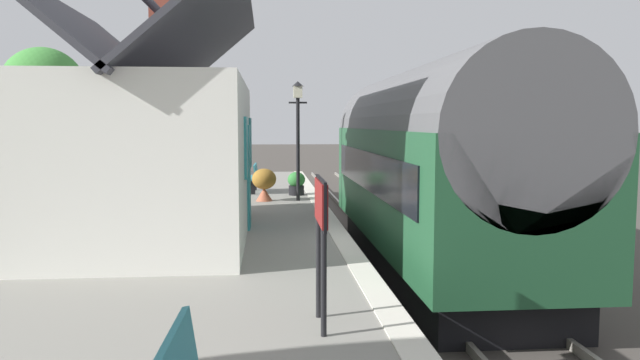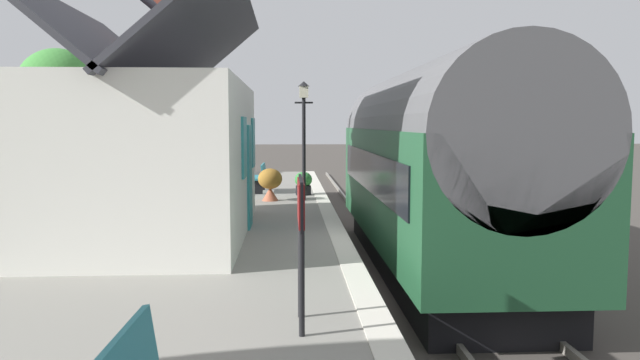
% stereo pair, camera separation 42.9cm
% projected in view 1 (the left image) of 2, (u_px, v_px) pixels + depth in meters
% --- Properties ---
extents(ground_plane, '(160.00, 160.00, 0.00)m').
position_uv_depth(ground_plane, '(408.00, 294.00, 10.98)').
color(ground_plane, '#423D38').
extents(platform, '(32.00, 5.58, 0.99)m').
position_uv_depth(platform, '(198.00, 272.00, 10.60)').
color(platform, gray).
rests_on(platform, ground).
extents(platform_edge_coping, '(32.00, 0.36, 0.02)m').
position_uv_depth(platform_edge_coping, '(344.00, 242.00, 10.78)').
color(platform_edge_coping, beige).
rests_on(platform_edge_coping, platform).
extents(rail_near, '(52.00, 0.08, 0.14)m').
position_uv_depth(rail_near, '(494.00, 289.00, 11.12)').
color(rail_near, gray).
rests_on(rail_near, ground).
extents(rail_far, '(52.00, 0.08, 0.14)m').
position_uv_depth(rail_far, '(418.00, 290.00, 10.99)').
color(rail_far, gray).
rests_on(rail_far, ground).
extents(train, '(10.24, 2.73, 4.32)m').
position_uv_depth(train, '(431.00, 166.00, 12.69)').
color(train, black).
rests_on(train, ground).
extents(station_building, '(6.69, 3.76, 5.43)m').
position_uv_depth(station_building, '(152.00, 152.00, 11.25)').
color(station_building, white).
rests_on(station_building, platform).
extents(bench_platform_end, '(1.41, 0.46, 0.88)m').
position_uv_depth(bench_platform_end, '(252.00, 177.00, 18.61)').
color(bench_platform_end, '#26727F').
rests_on(bench_platform_end, platform).
extents(planter_by_door, '(0.67, 0.67, 0.89)m').
position_uv_depth(planter_by_door, '(264.00, 183.00, 16.52)').
color(planter_by_door, '#9E5138').
rests_on(planter_by_door, platform).
extents(planter_bench_right, '(0.45, 0.45, 0.76)m').
position_uv_depth(planter_bench_right, '(177.00, 185.00, 17.00)').
color(planter_bench_right, '#9E5138').
rests_on(planter_bench_right, platform).
extents(planter_under_sign, '(0.52, 0.52, 0.69)m').
position_uv_depth(planter_under_sign, '(296.00, 183.00, 17.90)').
color(planter_under_sign, black).
rests_on(planter_under_sign, platform).
extents(planter_edge_near, '(0.86, 0.32, 0.64)m').
position_uv_depth(planter_edge_near, '(216.00, 173.00, 22.26)').
color(planter_edge_near, gray).
rests_on(planter_edge_near, platform).
extents(lamp_post_platform, '(0.32, 0.50, 3.28)m').
position_uv_depth(lamp_post_platform, '(298.00, 117.00, 16.41)').
color(lamp_post_platform, black).
rests_on(lamp_post_platform, platform).
extents(station_sign_board, '(0.96, 0.06, 1.57)m').
position_uv_depth(station_sign_board, '(321.00, 215.00, 6.21)').
color(station_sign_board, black).
rests_on(station_sign_board, platform).
extents(tree_behind_building, '(2.91, 3.10, 6.03)m').
position_uv_depth(tree_behind_building, '(44.00, 88.00, 23.06)').
color(tree_behind_building, '#4C3828').
rests_on(tree_behind_building, ground).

